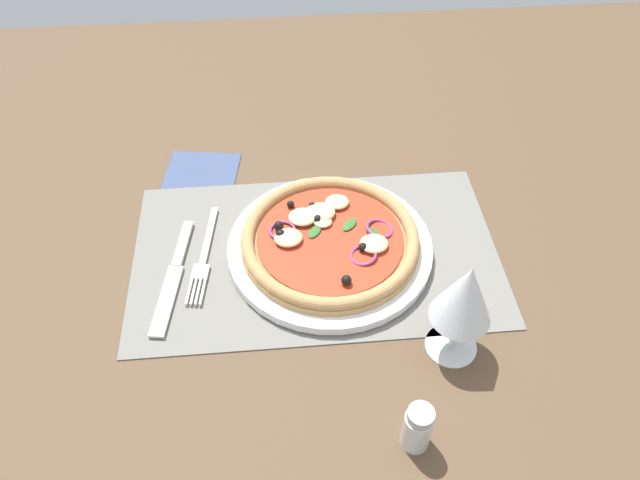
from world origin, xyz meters
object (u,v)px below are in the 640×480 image
(knife, at_px, (173,276))
(plate, at_px, (330,247))
(pizza, at_px, (330,238))
(fork, at_px, (204,259))
(wine_glass, at_px, (465,296))
(pepper_shaker, at_px, (418,428))
(napkin, at_px, (202,172))

(knife, bearing_deg, plate, 106.64)
(pizza, bearing_deg, plate, 106.45)
(fork, distance_m, wine_glass, 0.37)
(plate, xyz_separation_m, pepper_shaker, (-0.07, 0.29, 0.02))
(fork, xyz_separation_m, wine_glass, (-0.31, 0.17, 0.10))
(napkin, distance_m, pepper_shaker, 0.54)
(plate, relative_size, napkin, 2.51)
(knife, height_order, pepper_shaker, pepper_shaker)
(napkin, bearing_deg, pizza, 135.26)
(pizza, height_order, napkin, pizza)
(napkin, bearing_deg, fork, 93.58)
(plate, bearing_deg, wine_glass, 128.43)
(fork, distance_m, napkin, 0.19)
(fork, xyz_separation_m, knife, (0.04, 0.03, 0.00))
(wine_glass, xyz_separation_m, napkin, (0.32, -0.36, -0.10))
(knife, bearing_deg, fork, 134.39)
(plate, height_order, pepper_shaker, pepper_shaker)
(fork, bearing_deg, pepper_shaker, 47.83)
(fork, bearing_deg, pizza, 98.62)
(knife, relative_size, napkin, 1.76)
(wine_glass, relative_size, napkin, 1.31)
(pizza, xyz_separation_m, wine_glass, (-0.13, 0.17, 0.07))
(pizza, height_order, knife, pizza)
(knife, distance_m, wine_glass, 0.39)
(plate, relative_size, knife, 1.43)
(plate, bearing_deg, pepper_shaker, 102.79)
(napkin, xyz_separation_m, pepper_shaker, (-0.25, 0.47, 0.03))
(wine_glass, height_order, napkin, wine_glass)
(pizza, distance_m, pepper_shaker, 0.29)
(napkin, bearing_deg, plate, 135.14)
(fork, height_order, pepper_shaker, pepper_shaker)
(fork, xyz_separation_m, napkin, (0.01, -0.19, -0.00))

